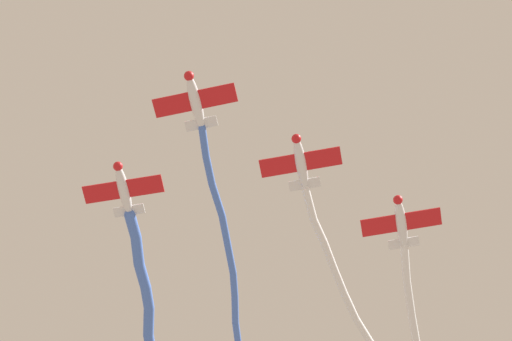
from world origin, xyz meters
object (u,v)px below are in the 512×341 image
at_px(airplane_left_wing, 301,162).
at_px(airplane_slot, 401,222).
at_px(airplane_lead, 195,100).
at_px(airplane_right_wing, 124,189).

height_order(airplane_left_wing, airplane_slot, airplane_left_wing).
distance_m(airplane_lead, airplane_right_wing, 9.93).
xyz_separation_m(airplane_lead, airplane_left_wing, (7.48, -6.53, 0.00)).
bearing_deg(airplane_slot, airplane_lead, -47.61).
height_order(airplane_right_wing, airplane_slot, airplane_right_wing).
distance_m(airplane_left_wing, airplane_right_wing, 14.76).
bearing_deg(airplane_right_wing, airplane_slot, 106.42).
bearing_deg(airplane_slot, airplane_left_wing, -47.61).
height_order(airplane_lead, airplane_slot, airplane_lead).
height_order(airplane_lead, airplane_right_wing, airplane_right_wing).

